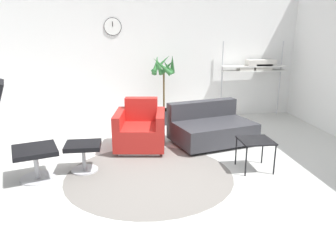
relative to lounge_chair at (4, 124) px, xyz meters
The scene contains 10 objects.
ground_plane 2.05m from the lounge_chair, ahead, with size 12.00×12.00×0.00m, color silver.
wall_back 3.67m from the lounge_chair, 58.31° to the left, with size 12.00×0.09×2.80m.
round_rug 1.88m from the lounge_chair, ahead, with size 2.19×2.19×0.01m.
lounge_chair is the anchor object (origin of this frame).
ottoman 1.02m from the lounge_chair, 18.24° to the left, with size 0.46×0.40×0.39m.
armchair_red 2.02m from the lounge_chair, 32.54° to the left, with size 0.87×0.88×0.78m.
couch_low 3.13m from the lounge_chair, 22.79° to the left, with size 1.48×1.22×0.66m.
side_table 3.17m from the lounge_chair, ahead, with size 0.43×0.43×0.43m.
potted_plant 3.34m from the lounge_chair, 48.54° to the left, with size 0.50×0.54×1.41m.
shelf_unit 5.10m from the lounge_chair, 33.53° to the left, with size 1.39×0.28×1.62m.
Camera 1 is at (-0.46, -4.01, 1.83)m, focal length 35.00 mm.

